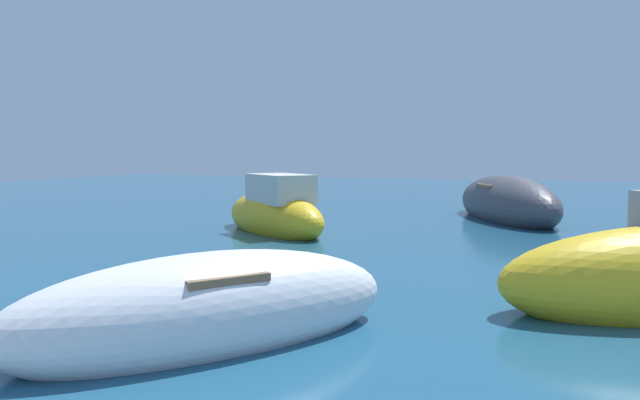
# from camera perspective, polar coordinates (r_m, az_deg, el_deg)

# --- Properties ---
(moored_boat_0) EXTENTS (4.33, 3.85, 1.77)m
(moored_boat_0) POSITION_cam_1_polar(r_m,az_deg,el_deg) (15.37, -4.26, -1.27)
(moored_boat_0) COLOR gold
(moored_boat_0) RESTS_ON ground
(moored_boat_3) EXTENTS (3.72, 4.35, 1.26)m
(moored_boat_3) POSITION_cam_1_polar(r_m,az_deg,el_deg) (6.66, -10.29, -10.18)
(moored_boat_3) COLOR white
(moored_boat_3) RESTS_ON ground
(moored_boat_4) EXTENTS (4.32, 6.23, 1.70)m
(moored_boat_4) POSITION_cam_1_polar(r_m,az_deg,el_deg) (19.00, 17.14, -0.33)
(moored_boat_4) COLOR #3F3F47
(moored_boat_4) RESTS_ON ground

